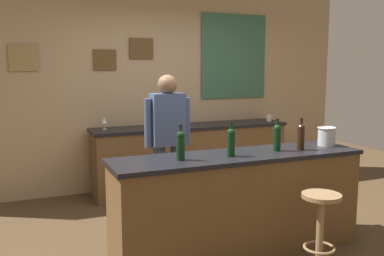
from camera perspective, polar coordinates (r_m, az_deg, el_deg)
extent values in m
plane|color=#4C3823|center=(4.51, 3.51, -14.03)|extent=(10.00, 10.00, 0.00)
cube|color=tan|center=(6.06, -4.99, 5.31)|extent=(6.00, 0.06, 2.80)
cube|color=#997F4C|center=(5.72, -21.52, 8.71)|extent=(0.35, 0.02, 0.32)
cube|color=brown|center=(5.83, -11.53, 8.91)|extent=(0.30, 0.02, 0.27)
cube|color=brown|center=(5.96, -6.78, 10.48)|extent=(0.33, 0.02, 0.28)
cube|color=#38664C|center=(6.51, 5.59, 9.47)|extent=(1.07, 0.02, 1.24)
cube|color=brown|center=(4.03, 6.15, -10.17)|extent=(2.32, 0.57, 0.88)
cube|color=black|center=(3.90, 6.25, -3.75)|extent=(2.36, 0.60, 0.04)
cube|color=brown|center=(5.98, -0.08, -4.09)|extent=(2.71, 0.53, 0.86)
cube|color=black|center=(5.90, -0.08, 0.18)|extent=(2.76, 0.56, 0.04)
cylinder|color=#384766|center=(4.78, -2.06, -7.28)|extent=(0.13, 0.13, 0.86)
cylinder|color=#384766|center=(4.71, -4.35, -7.51)|extent=(0.13, 0.13, 0.86)
cube|color=#3F517A|center=(4.60, -3.27, 1.15)|extent=(0.36, 0.20, 0.56)
sphere|color=brown|center=(4.57, -3.31, 5.81)|extent=(0.21, 0.21, 0.21)
cylinder|color=#3F517A|center=(4.68, -0.74, 0.91)|extent=(0.08, 0.08, 0.52)
cylinder|color=#3F517A|center=(4.54, -5.88, 0.63)|extent=(0.08, 0.08, 0.52)
cylinder|color=olive|center=(3.78, 16.66, -13.61)|extent=(0.06, 0.06, 0.65)
torus|color=olive|center=(3.82, 16.60, -15.04)|extent=(0.26, 0.26, 0.02)
cylinder|color=olive|center=(3.67, 16.88, -8.67)|extent=(0.32, 0.32, 0.03)
cylinder|color=black|center=(3.61, -1.53, -2.75)|extent=(0.07, 0.07, 0.20)
sphere|color=black|center=(3.59, -1.53, -0.98)|extent=(0.07, 0.07, 0.07)
cylinder|color=black|center=(3.59, -1.54, -0.47)|extent=(0.03, 0.03, 0.09)
cylinder|color=black|center=(3.58, -1.54, 0.37)|extent=(0.03, 0.03, 0.02)
cylinder|color=black|center=(3.78, 5.21, -2.29)|extent=(0.07, 0.07, 0.20)
sphere|color=black|center=(3.76, 5.23, -0.60)|extent=(0.07, 0.07, 0.07)
cylinder|color=black|center=(3.75, 5.23, -0.11)|extent=(0.03, 0.03, 0.09)
cylinder|color=black|center=(3.75, 5.25, 0.69)|extent=(0.03, 0.03, 0.02)
cylinder|color=black|center=(4.08, 11.25, -1.62)|extent=(0.07, 0.07, 0.20)
sphere|color=black|center=(4.06, 11.29, -0.06)|extent=(0.07, 0.07, 0.07)
cylinder|color=black|center=(4.06, 11.31, 0.40)|extent=(0.03, 0.03, 0.09)
cylinder|color=black|center=(4.05, 11.33, 1.14)|extent=(0.03, 0.03, 0.02)
cylinder|color=black|center=(4.17, 14.30, -1.51)|extent=(0.07, 0.07, 0.20)
sphere|color=black|center=(4.15, 14.35, 0.02)|extent=(0.07, 0.07, 0.07)
cylinder|color=black|center=(4.15, 14.37, 0.47)|extent=(0.03, 0.03, 0.09)
cylinder|color=black|center=(4.14, 14.39, 1.19)|extent=(0.03, 0.03, 0.02)
cylinder|color=#B7BABF|center=(4.46, 17.49, -1.14)|extent=(0.17, 0.17, 0.18)
torus|color=#B7BABF|center=(4.45, 17.54, 0.01)|extent=(0.19, 0.19, 0.02)
cylinder|color=silver|center=(5.63, -11.61, -0.15)|extent=(0.06, 0.06, 0.00)
cylinder|color=silver|center=(5.62, -11.62, 0.26)|extent=(0.01, 0.01, 0.07)
cone|color=silver|center=(5.61, -11.64, 1.02)|extent=(0.07, 0.07, 0.08)
cylinder|color=silver|center=(5.66, -4.52, 0.04)|extent=(0.06, 0.06, 0.00)
cylinder|color=silver|center=(5.65, -4.52, 0.44)|extent=(0.01, 0.01, 0.07)
cone|color=silver|center=(5.64, -4.53, 1.20)|extent=(0.07, 0.07, 0.08)
cylinder|color=silver|center=(5.78, -1.80, 0.24)|extent=(0.06, 0.06, 0.00)
cylinder|color=silver|center=(5.78, -1.80, 0.63)|extent=(0.01, 0.01, 0.07)
cone|color=silver|center=(5.77, -1.81, 1.37)|extent=(0.07, 0.07, 0.08)
cylinder|color=silver|center=(6.43, 10.22, 1.33)|extent=(0.08, 0.08, 0.09)
torus|color=silver|center=(6.46, 10.64, 1.40)|extent=(0.06, 0.01, 0.06)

